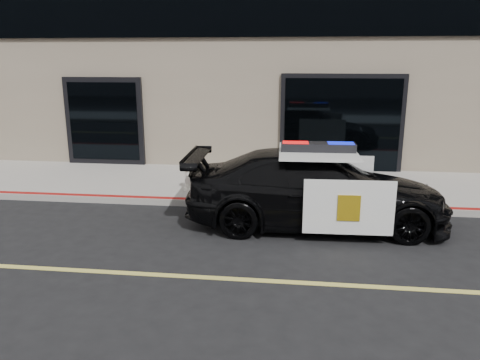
# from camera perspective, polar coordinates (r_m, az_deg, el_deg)

# --- Properties ---
(ground) EXTENTS (120.00, 120.00, 0.00)m
(ground) POSITION_cam_1_polar(r_m,az_deg,el_deg) (7.62, 23.97, -12.28)
(ground) COLOR black
(ground) RESTS_ON ground
(sidewalk_n) EXTENTS (60.00, 3.50, 0.15)m
(sidewalk_n) POSITION_cam_1_polar(r_m,az_deg,el_deg) (12.39, 17.19, -1.06)
(sidewalk_n) COLOR gray
(sidewalk_n) RESTS_ON ground
(police_car) EXTENTS (2.53, 5.30, 1.70)m
(police_car) POSITION_cam_1_polar(r_m,az_deg,el_deg) (9.46, 9.29, -1.05)
(police_car) COLOR black
(police_car) RESTS_ON ground
(fire_hydrant) EXTENTS (0.32, 0.45, 0.71)m
(fire_hydrant) POSITION_cam_1_polar(r_m,az_deg,el_deg) (11.45, -6.12, 0.37)
(fire_hydrant) COLOR silver
(fire_hydrant) RESTS_ON sidewalk_n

